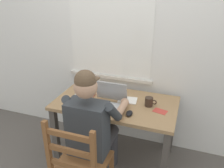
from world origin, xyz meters
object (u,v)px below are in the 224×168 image
coffee_mug_white (118,91)px  coffee_mug_dark (149,102)px  desk (116,110)px  laptop (108,101)px  computer_mouse (129,113)px  book_stack_main (85,94)px  landscape_photo_print (160,111)px  seated_person (93,125)px  wooden_chair (80,165)px

coffee_mug_white → coffee_mug_dark: size_ratio=0.93×
desk → laptop: bearing=-112.9°
computer_mouse → coffee_mug_white: bearing=122.5°
book_stack_main → landscape_photo_print: 0.82m
seated_person → laptop: 0.33m
book_stack_main → landscape_photo_print: book_stack_main is taller
laptop → seated_person: bearing=-95.9°
laptop → landscape_photo_print: (0.51, 0.06, -0.05)m
seated_person → laptop: seated_person is taller
desk → laptop: laptop is taller
laptop → desk: bearing=67.1°
wooden_chair → coffee_mug_dark: size_ratio=7.86×
desk → coffee_mug_white: coffee_mug_white is taller
desk → coffee_mug_white: size_ratio=11.35×
coffee_mug_dark → computer_mouse: bearing=-121.4°
seated_person → wooden_chair: bearing=-90.0°
seated_person → coffee_mug_dark: size_ratio=10.43×
laptop → coffee_mug_white: size_ratio=3.00×
book_stack_main → laptop: bearing=-20.7°
desk → coffee_mug_dark: coffee_mug_dark is taller
wooden_chair → computer_mouse: bearing=61.0°
coffee_mug_white → seated_person: bearing=-94.3°
desk → landscape_photo_print: 0.48m
seated_person → coffee_mug_dark: (0.42, 0.45, 0.08)m
desk → wooden_chair: 0.72m
computer_mouse → coffee_mug_white: (-0.23, 0.36, 0.03)m
wooden_chair → coffee_mug_white: wooden_chair is taller
desk → coffee_mug_white: 0.23m
desk → seated_person: seated_person is taller
wooden_chair → book_stack_main: wooden_chair is taller
desk → coffee_mug_white: (-0.03, 0.17, 0.15)m
laptop → book_stack_main: bearing=159.3°
laptop → coffee_mug_white: bearing=87.6°
seated_person → laptop: bearing=84.1°
laptop → coffee_mug_white: 0.27m
computer_mouse → book_stack_main: size_ratio=0.50×
coffee_mug_white → landscape_photo_print: (0.49, -0.20, -0.04)m
desk → laptop: size_ratio=3.79×
wooden_chair → landscape_photo_print: (0.54, 0.66, 0.25)m
wooden_chair → laptop: bearing=86.9°
coffee_mug_white → coffee_mug_dark: (0.37, -0.14, 0.00)m
desk → book_stack_main: bearing=177.2°
desk → laptop: (-0.04, -0.10, 0.16)m
seated_person → landscape_photo_print: bearing=35.1°
wooden_chair → seated_person: bearing=90.0°
wooden_chair → book_stack_main: (-0.28, 0.71, 0.27)m
wooden_chair → coffee_mug_dark: (0.42, 0.73, 0.30)m
book_stack_main → coffee_mug_white: bearing=24.4°
wooden_chair → coffee_mug_white: size_ratio=8.46×
computer_mouse → coffee_mug_dark: coffee_mug_dark is taller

